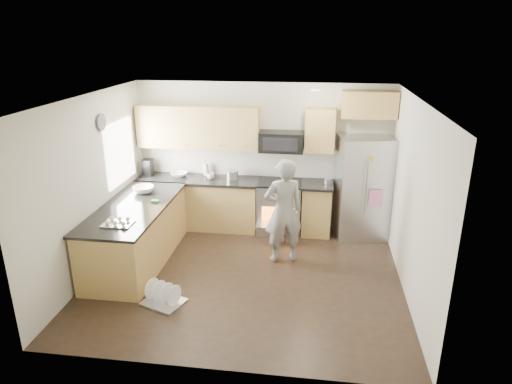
# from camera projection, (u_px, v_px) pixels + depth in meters

# --- Properties ---
(ground) EXTENTS (4.50, 4.50, 0.00)m
(ground) POSITION_uv_depth(u_px,v_px,m) (246.00, 276.00, 6.76)
(ground) COLOR black
(ground) RESTS_ON ground
(room_shell) EXTENTS (4.54, 4.04, 2.62)m
(room_shell) POSITION_uv_depth(u_px,v_px,m) (242.00, 167.00, 6.21)
(room_shell) COLOR beige
(room_shell) RESTS_ON ground
(back_cabinet_run) EXTENTS (4.45, 0.64, 2.50)m
(back_cabinet_run) POSITION_uv_depth(u_px,v_px,m) (228.00, 177.00, 8.14)
(back_cabinet_run) COLOR #B28947
(back_cabinet_run) RESTS_ON ground
(peninsula) EXTENTS (0.96, 2.36, 1.03)m
(peninsula) POSITION_uv_depth(u_px,v_px,m) (137.00, 233.00, 7.06)
(peninsula) COLOR #B28947
(peninsula) RESTS_ON ground
(stove_range) EXTENTS (0.76, 0.97, 1.79)m
(stove_range) POSITION_uv_depth(u_px,v_px,m) (280.00, 195.00, 8.06)
(stove_range) COLOR #B7B7BC
(stove_range) RESTS_ON ground
(refrigerator) EXTENTS (0.97, 0.81, 1.77)m
(refrigerator) POSITION_uv_depth(u_px,v_px,m) (363.00, 187.00, 7.82)
(refrigerator) COLOR #B7B7BC
(refrigerator) RESTS_ON ground
(person) EXTENTS (0.70, 0.58, 1.65)m
(person) POSITION_uv_depth(u_px,v_px,m) (283.00, 211.00, 6.96)
(person) COLOR gray
(person) RESTS_ON ground
(dish_rack) EXTENTS (0.62, 0.56, 0.32)m
(dish_rack) POSITION_uv_depth(u_px,v_px,m) (163.00, 298.00, 6.05)
(dish_rack) COLOR #B7B7BC
(dish_rack) RESTS_ON ground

